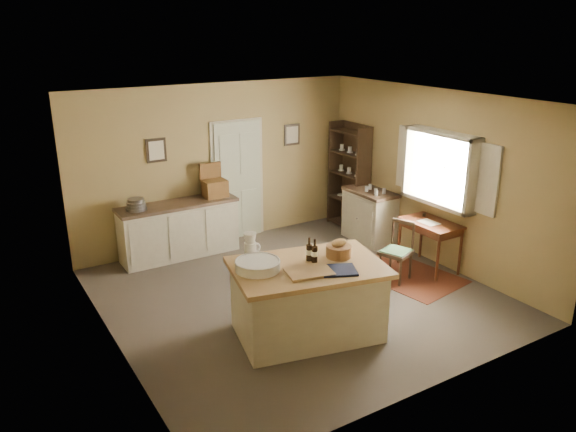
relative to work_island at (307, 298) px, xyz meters
name	(u,v)px	position (x,y,z in m)	size (l,w,h in m)	color
ground	(297,295)	(0.46, 0.92, -0.48)	(5.00, 5.00, 0.00)	#4C433A
wall_back	(218,165)	(0.46, 3.42, 0.87)	(5.00, 0.10, 2.70)	olive
wall_front	(438,270)	(0.46, -1.58, 0.87)	(5.00, 0.10, 2.70)	olive
wall_left	(106,239)	(-2.04, 0.92, 0.87)	(0.10, 5.00, 2.70)	olive
wall_right	(435,177)	(2.96, 0.92, 0.87)	(0.10, 5.00, 2.70)	olive
ceiling	(299,100)	(0.46, 0.92, 2.22)	(5.00, 5.00, 0.00)	silver
door	(238,179)	(0.81, 3.39, 0.57)	(0.97, 0.06, 2.11)	#ABAF93
framed_prints	(229,142)	(0.66, 3.39, 1.24)	(2.82, 0.02, 0.38)	black
window	(442,168)	(2.88, 0.72, 1.07)	(0.25, 1.99, 1.12)	#BFB79B
work_island	(307,298)	(0.00, 0.00, 0.00)	(1.98, 1.51, 1.20)	#BFB79B
sideboard	(179,228)	(-0.40, 3.12, 0.00)	(1.92, 0.55, 1.18)	#BFB79B
rug	(405,275)	(2.21, 0.63, -0.48)	(1.10, 1.60, 0.01)	#572511
writing_desk	(431,228)	(2.66, 0.63, 0.19)	(0.55, 0.90, 0.82)	#39180C
desk_chair	(396,253)	(1.95, 0.59, -0.05)	(0.40, 0.40, 0.86)	black
right_cabinet	(369,215)	(2.66, 2.05, -0.02)	(0.54, 0.96, 0.99)	#BFB79B
shelving_unit	(351,176)	(2.81, 2.81, 0.48)	(0.33, 0.86, 1.92)	black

